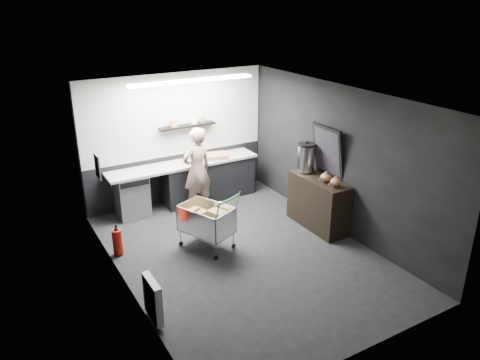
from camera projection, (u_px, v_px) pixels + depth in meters
floor at (244, 254)px, 8.00m from camera, size 5.50×5.50×0.00m
ceiling at (244, 97)px, 6.99m from camera, size 5.50×5.50×0.00m
wall_back at (176, 138)px, 9.70m from camera, size 5.50×0.00×5.50m
wall_front at (367, 260)px, 5.29m from camera, size 5.50×0.00×5.50m
wall_left at (121, 208)px, 6.56m from camera, size 0.00×5.50×5.50m
wall_right at (339, 160)px, 8.43m from camera, size 0.00×5.50×5.50m
kitchen_wall_panel at (176, 115)px, 9.50m from camera, size 3.95×0.02×1.70m
dado_panel at (179, 177)px, 10.00m from camera, size 3.95×0.02×1.00m
floating_shelf at (187, 126)px, 9.59m from camera, size 1.20×0.22×0.04m
wall_clock at (236, 93)px, 10.03m from camera, size 0.20×0.03×0.20m
poster at (97, 166)px, 7.54m from camera, size 0.02×0.30×0.40m
poster_red_band at (97, 162)px, 7.52m from camera, size 0.02×0.22×0.10m
radiator at (153, 299)px, 6.24m from camera, size 0.10×0.50×0.60m
ceiling_strip at (192, 81)px, 8.49m from camera, size 2.40×0.20×0.04m
prep_counter at (191, 182)px, 9.83m from camera, size 3.20×0.61×0.90m
person at (197, 170)px, 9.29m from camera, size 0.70×0.51×1.75m
shopping_cart at (206, 221)px, 8.04m from camera, size 0.92×1.17×1.05m
sideboard at (318, 196)px, 8.76m from camera, size 0.56×1.30×1.94m
fire_extinguisher at (117, 241)px, 7.88m from camera, size 0.17×0.17×0.55m
cardboard_box at (215, 156)px, 9.87m from camera, size 0.55×0.46×0.10m
pink_tub at (194, 157)px, 9.68m from camera, size 0.19×0.19×0.19m
white_container at (189, 159)px, 9.58m from camera, size 0.23×0.20×0.16m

